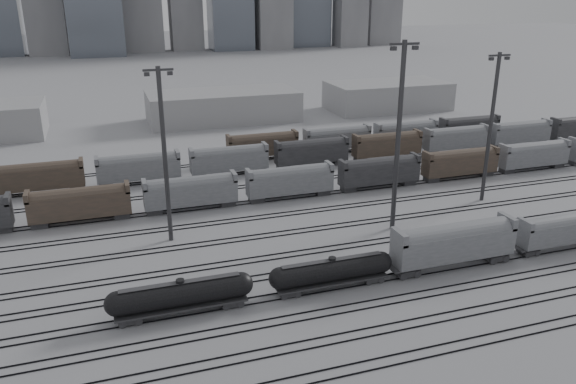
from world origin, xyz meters
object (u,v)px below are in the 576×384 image
object	(u,v)px
hopper_car_b	(564,228)
hopper_car_a	(454,241)
tank_car_a	(181,295)
light_mast_c	(399,134)
tank_car_b	(332,271)

from	to	relation	value
hopper_car_b	hopper_car_a	bearing A→B (deg)	180.00
tank_car_a	light_mast_c	size ratio (longest dim) A/B	0.59
tank_car_b	hopper_car_b	world-z (taller)	hopper_car_b
tank_car_a	hopper_car_a	world-z (taller)	hopper_car_a
tank_car_a	hopper_car_b	world-z (taller)	hopper_car_b
tank_car_b	hopper_car_b	xyz separation A→B (m)	(34.41, -0.00, 0.81)
hopper_car_a	light_mast_c	size ratio (longest dim) A/B	0.60
tank_car_b	light_mast_c	distance (m)	24.15
tank_car_b	tank_car_a	bearing A→B (deg)	180.00
tank_car_a	hopper_car_a	size ratio (longest dim) A/B	0.98
light_mast_c	tank_car_b	bearing A→B (deg)	-138.76
tank_car_b	hopper_car_a	world-z (taller)	hopper_car_a
hopper_car_b	tank_car_a	bearing A→B (deg)	180.00
tank_car_a	hopper_car_a	xyz separation A→B (m)	(34.75, 0.00, 1.35)
hopper_car_a	hopper_car_b	xyz separation A→B (m)	(17.61, -0.00, -0.63)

